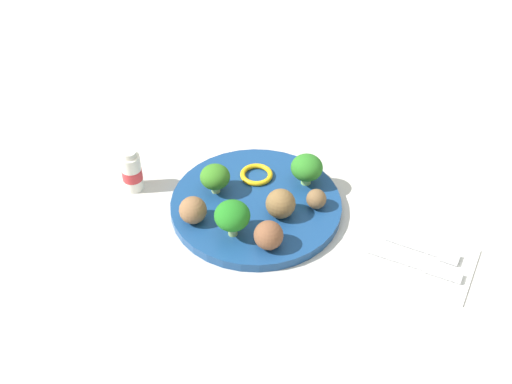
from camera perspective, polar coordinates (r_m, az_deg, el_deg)
ground_plane at (r=1.01m, az=0.00°, el=-1.53°), size 4.00×4.00×0.00m
plate at (r=1.01m, az=0.00°, el=-1.19°), size 0.28×0.28×0.02m
broccoli_floret_center at (r=0.92m, az=-2.22°, el=-2.24°), size 0.05×0.05×0.06m
broccoli_floret_back_right at (r=1.01m, az=-3.74°, el=1.52°), size 0.05×0.05×0.05m
broccoli_floret_front_left at (r=1.02m, az=4.73°, el=2.24°), size 0.05×0.05×0.05m
meatball_near_rim at (r=0.92m, az=1.17°, el=-4.04°), size 0.04×0.04×0.04m
meatball_mid_left at (r=0.96m, az=2.30°, el=-1.09°), size 0.05×0.05×0.05m
meatball_mid_right at (r=0.99m, az=5.62°, el=-0.65°), size 0.03×0.03×0.03m
meatball_back_right at (r=0.96m, az=-5.88°, el=-1.68°), size 0.04×0.04×0.04m
pepper_ring_far_rim at (r=1.05m, az=0.04°, el=1.63°), size 0.07×0.07×0.01m
napkin at (r=0.96m, az=14.59°, el=-5.89°), size 0.18×0.14×0.01m
fork at (r=0.97m, az=15.37°, el=-5.13°), size 0.12×0.03×0.01m
knife at (r=0.95m, az=14.76°, el=-6.53°), size 0.15×0.03×0.01m
yogurt_bottle at (r=1.05m, az=-11.45°, el=1.85°), size 0.03×0.03×0.08m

